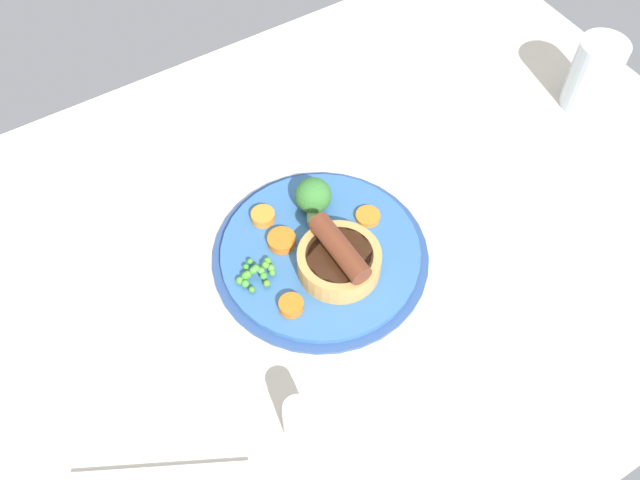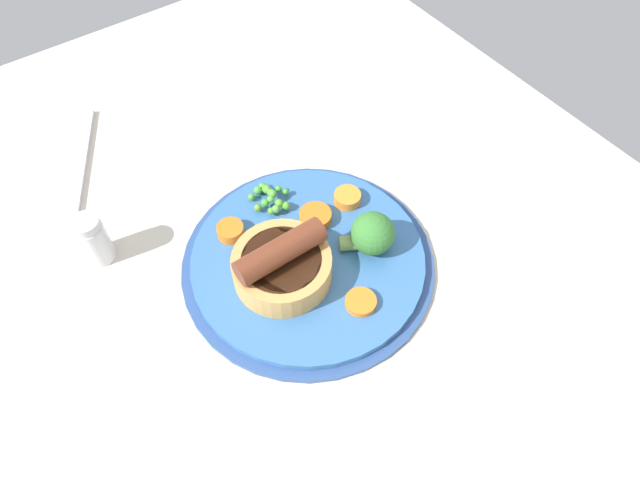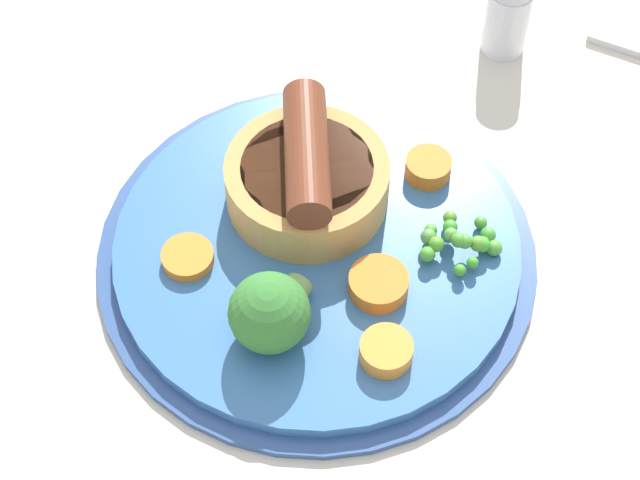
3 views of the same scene
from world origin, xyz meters
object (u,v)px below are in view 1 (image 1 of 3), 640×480
(fork, at_px, (160,475))
(carrot_slice_3, at_px, (263,216))
(pea_pile, at_px, (256,273))
(carrot_slice_6, at_px, (291,306))
(broccoli_floret_near, at_px, (313,197))
(salt_shaker, at_px, (298,419))
(carrot_slice_2, at_px, (282,241))
(dinner_plate, at_px, (320,254))
(drinking_glass, at_px, (594,75))
(carrot_slice_0, at_px, (368,217))
(sausage_pudding, at_px, (339,259))

(fork, bearing_deg, carrot_slice_3, -109.94)
(pea_pile, height_order, carrot_slice_6, pea_pile)
(broccoli_floret_near, relative_size, salt_shaker, 0.92)
(carrot_slice_2, distance_m, fork, 0.30)
(broccoli_floret_near, bearing_deg, carrot_slice_2, 143.41)
(carrot_slice_6, height_order, salt_shaker, salt_shaker)
(pea_pile, relative_size, carrot_slice_3, 1.66)
(dinner_plate, relative_size, carrot_slice_3, 8.89)
(broccoli_floret_near, height_order, drinking_glass, drinking_glass)
(carrot_slice_0, distance_m, salt_shaker, 0.28)
(sausage_pudding, bearing_deg, broccoli_floret_near, -13.31)
(carrot_slice_3, height_order, fork, carrot_slice_3)
(broccoli_floret_near, relative_size, fork, 0.31)
(pea_pile, relative_size, broccoli_floret_near, 0.89)
(carrot_slice_0, bearing_deg, salt_shaker, 40.99)
(carrot_slice_6, bearing_deg, carrot_slice_3, -105.18)
(broccoli_floret_near, xyz_separation_m, drinking_glass, (-0.44, 0.03, 0.02))
(fork, bearing_deg, pea_pile, -114.58)
(pea_pile, height_order, fork, pea_pile)
(sausage_pudding, relative_size, carrot_slice_0, 3.21)
(carrot_slice_2, distance_m, carrot_slice_6, 0.09)
(carrot_slice_3, height_order, carrot_slice_6, same)
(carrot_slice_0, xyz_separation_m, drinking_glass, (-0.39, -0.02, 0.04))
(fork, relative_size, drinking_glass, 1.68)
(broccoli_floret_near, height_order, fork, broccoli_floret_near)
(carrot_slice_0, xyz_separation_m, carrot_slice_6, (0.15, 0.06, 0.00))
(fork, bearing_deg, dinner_plate, -125.12)
(fork, bearing_deg, broccoli_floret_near, -118.52)
(pea_pile, height_order, drinking_glass, drinking_glass)
(pea_pile, xyz_separation_m, fork, (0.19, 0.15, -0.02))
(carrot_slice_0, relative_size, carrot_slice_6, 1.08)
(salt_shaker, bearing_deg, carrot_slice_6, -117.65)
(carrot_slice_0, distance_m, fork, 0.39)
(dinner_plate, height_order, carrot_slice_3, carrot_slice_3)
(carrot_slice_2, bearing_deg, pea_pile, 28.06)
(broccoli_floret_near, xyz_separation_m, carrot_slice_0, (-0.05, 0.05, -0.02))
(pea_pile, relative_size, carrot_slice_0, 1.60)
(drinking_glass, bearing_deg, carrot_slice_0, 2.68)
(carrot_slice_0, bearing_deg, fork, 23.19)
(broccoli_floret_near, distance_m, carrot_slice_0, 0.07)
(carrot_slice_2, bearing_deg, carrot_slice_6, 66.75)
(carrot_slice_0, height_order, fork, carrot_slice_0)
(carrot_slice_2, bearing_deg, dinner_plate, 135.54)
(drinking_glass, bearing_deg, carrot_slice_3, -5.70)
(carrot_slice_3, bearing_deg, drinking_glass, 174.30)
(drinking_glass, height_order, salt_shaker, drinking_glass)
(dinner_plate, distance_m, broccoli_floret_near, 0.07)
(sausage_pudding, relative_size, carrot_slice_3, 3.33)
(carrot_slice_2, relative_size, salt_shaker, 0.57)
(carrot_slice_2, xyz_separation_m, drinking_glass, (-0.50, 0.01, 0.03))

